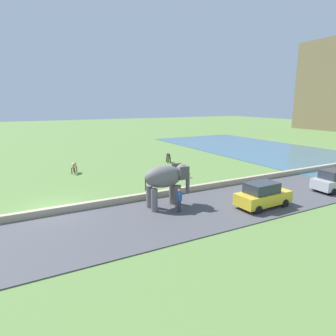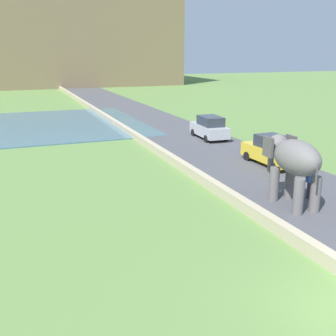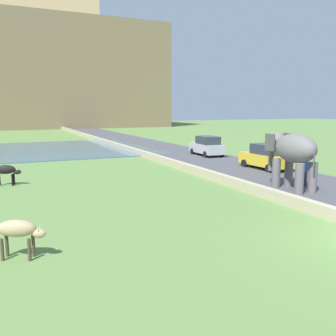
% 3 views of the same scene
% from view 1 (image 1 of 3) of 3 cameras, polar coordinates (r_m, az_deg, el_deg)
% --- Properties ---
extents(ground_plane, '(220.00, 220.00, 0.00)m').
position_cam_1_polar(ground_plane, '(21.54, -21.59, -7.46)').
color(ground_plane, '#608442').
extents(road_surface, '(7.00, 120.00, 0.06)m').
position_cam_1_polar(road_surface, '(27.64, 26.08, -3.44)').
color(road_surface, '#4C4C51').
rests_on(road_surface, ground).
extents(barrier_wall, '(0.40, 110.00, 0.50)m').
position_cam_1_polar(barrier_wall, '(28.42, 17.56, -1.85)').
color(barrier_wall, tan).
rests_on(barrier_wall, ground).
extents(lake, '(36.00, 18.00, 0.08)m').
position_cam_1_polar(lake, '(48.79, 16.44, 3.83)').
color(lake, '#426B84').
rests_on(lake, ground).
extents(elephant, '(1.49, 3.48, 2.99)m').
position_cam_1_polar(elephant, '(19.69, -0.28, -2.18)').
color(elephant, slate).
rests_on(elephant, ground).
extents(person_beside_elephant, '(0.36, 0.22, 1.63)m').
position_cam_1_polar(person_beside_elephant, '(19.10, 2.23, -6.32)').
color(person_beside_elephant, '#33333D').
rests_on(person_beside_elephant, ground).
extents(car_yellow, '(1.89, 4.05, 1.80)m').
position_cam_1_polar(car_yellow, '(21.04, 18.14, -5.08)').
color(car_yellow, gold).
rests_on(car_yellow, ground).
extents(car_silver, '(1.95, 4.08, 1.80)m').
position_cam_1_polar(car_silver, '(27.37, 30.05, -2.14)').
color(car_silver, '#B7B7BC').
rests_on(car_silver, ground).
extents(cow_tan, '(1.40, 0.89, 1.15)m').
position_cam_1_polar(cow_tan, '(31.27, -18.06, 0.50)').
color(cow_tan, tan).
rests_on(cow_tan, ground).
extents(cow_black, '(1.42, 0.72, 1.15)m').
position_cam_1_polar(cow_black, '(35.06, 0.10, 2.39)').
color(cow_black, black).
rests_on(cow_black, ground).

